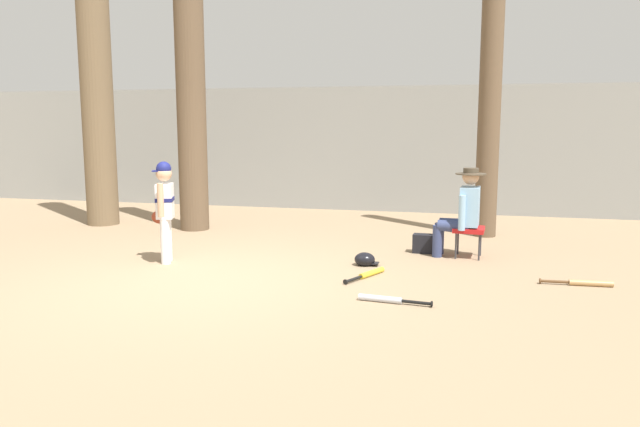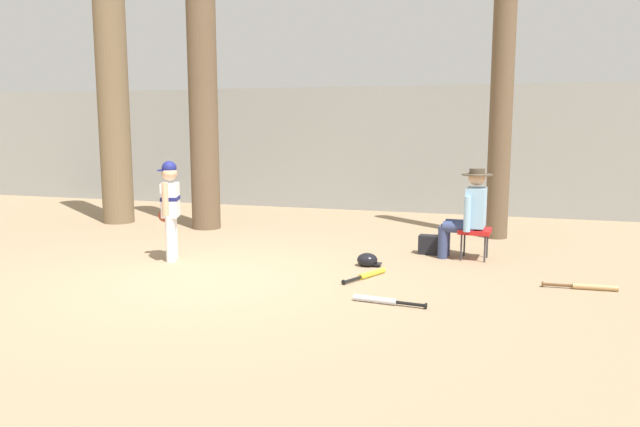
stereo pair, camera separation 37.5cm
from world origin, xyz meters
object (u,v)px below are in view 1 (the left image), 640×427
object	(u,v)px
seated_spectator	(462,210)
bat_aluminum_silver	(386,299)
young_ballplayer	(164,205)
tree_near_player	(190,66)
tree_behind_spectator	(490,92)
folding_stool	(469,231)
handbag_beside_stool	(425,244)
tree_far_left	(95,53)
batting_helmet_black	(365,259)
bat_yellow_trainer	(369,274)
bat_wood_tan	(585,283)

from	to	relation	value
seated_spectator	bat_aluminum_silver	world-z (taller)	seated_spectator
young_ballplayer	seated_spectator	world-z (taller)	young_ballplayer
tree_near_player	tree_behind_spectator	xyz separation A→B (m)	(4.77, 0.56, -0.46)
folding_stool	handbag_beside_stool	distance (m)	0.64
tree_far_left	bat_aluminum_silver	world-z (taller)	tree_far_left
batting_helmet_black	tree_near_player	bearing A→B (deg)	149.44
tree_behind_spectator	folding_stool	distance (m)	2.55
young_ballplayer	bat_aluminum_silver	xyz separation A→B (m)	(3.02, -1.11, -0.71)
seated_spectator	batting_helmet_black	size ratio (longest dim) A/B	3.90
tree_near_player	folding_stool	world-z (taller)	tree_near_player
young_ballplayer	batting_helmet_black	distance (m)	2.66
tree_near_player	bat_yellow_trainer	size ratio (longest dim) A/B	8.46
handbag_beside_stool	tree_far_left	size ratio (longest dim) A/B	0.05
young_ballplayer	folding_stool	distance (m)	4.01
tree_behind_spectator	handbag_beside_stool	size ratio (longest dim) A/B	15.00
young_ballplayer	bat_yellow_trainer	world-z (taller)	young_ballplayer
young_ballplayer	bat_yellow_trainer	xyz separation A→B (m)	(2.68, -0.12, -0.71)
bat_wood_tan	tree_behind_spectator	bearing A→B (deg)	109.76
tree_near_player	bat_aluminum_silver	world-z (taller)	tree_near_player
young_ballplayer	handbag_beside_stool	size ratio (longest dim) A/B	3.84
bat_yellow_trainer	folding_stool	bearing A→B (deg)	50.51
bat_aluminum_silver	tree_behind_spectator	bearing A→B (deg)	75.87
folding_stool	bat_aluminum_silver	bearing A→B (deg)	-108.28
tree_near_player	folding_stool	size ratio (longest dim) A/B	14.33
handbag_beside_stool	tree_near_player	bearing A→B (deg)	166.09
young_ballplayer	folding_stool	size ratio (longest dim) A/B	3.07
tree_near_player	young_ballplayer	bearing A→B (deg)	-72.77
batting_helmet_black	handbag_beside_stool	bearing A→B (deg)	54.30
tree_behind_spectator	young_ballplayer	world-z (taller)	tree_behind_spectator
tree_near_player	folding_stool	xyz separation A→B (m)	(4.53, -1.13, -2.36)
young_ballplayer	batting_helmet_black	bearing A→B (deg)	9.75
tree_near_player	tree_far_left	distance (m)	1.85
tree_behind_spectator	folding_stool	size ratio (longest dim) A/B	11.98
bat_wood_tan	bat_yellow_trainer	bearing A→B (deg)	-175.81
bat_yellow_trainer	bat_wood_tan	bearing A→B (deg)	4.19
seated_spectator	bat_yellow_trainer	distance (m)	1.81
tree_near_player	handbag_beside_stool	bearing A→B (deg)	-13.91
tree_far_left	bat_yellow_trainer	xyz separation A→B (m)	(5.24, -2.58, -2.95)
tree_behind_spectator	bat_aluminum_silver	world-z (taller)	tree_behind_spectator
tree_behind_spectator	tree_near_player	bearing A→B (deg)	-173.27
young_ballplayer	batting_helmet_black	size ratio (longest dim) A/B	4.24
folding_stool	batting_helmet_black	xyz separation A→B (m)	(-1.26, -0.80, -0.29)
bat_wood_tan	handbag_beside_stool	bearing A→B (deg)	144.32
tree_behind_spectator	handbag_beside_stool	distance (m)	2.76
tree_near_player	batting_helmet_black	world-z (taller)	tree_near_player
tree_near_player	young_ballplayer	distance (m)	3.17
tree_far_left	bat_yellow_trainer	size ratio (longest dim) A/B	9.34
batting_helmet_black	bat_yellow_trainer	bearing A→B (deg)	-75.31
tree_behind_spectator	young_ballplayer	xyz separation A→B (m)	(-4.04, -2.93, -1.52)
young_ballplayer	bat_wood_tan	size ratio (longest dim) A/B	1.68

